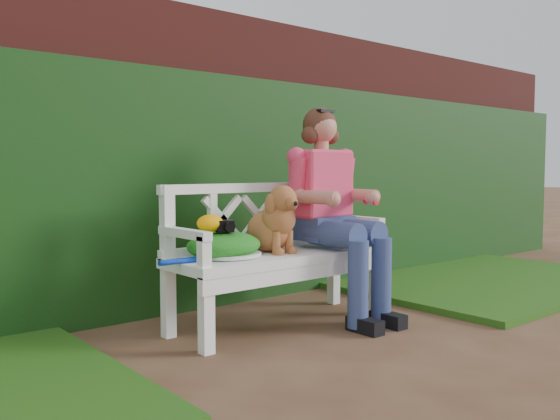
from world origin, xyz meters
TOP-DOWN VIEW (x-y plane):
  - ground at (0.00, 0.00)m, footprint 60.00×60.00m
  - brick_wall at (0.00, 1.90)m, footprint 10.00×0.30m
  - ivy_hedge at (0.00, 1.68)m, footprint 10.00×0.18m
  - grass_right at (2.40, 0.90)m, footprint 2.60×2.00m
  - garden_bench at (0.09, 0.91)m, footprint 1.61×0.69m
  - seated_woman at (0.49, 0.89)m, footprint 0.66×0.85m
  - dog at (0.04, 0.93)m, footprint 0.42×0.48m
  - tennis_racket at (-0.33, 0.89)m, footprint 0.74×0.39m
  - green_bag at (-0.34, 0.92)m, footprint 0.51×0.41m
  - camera_item at (-0.36, 0.89)m, footprint 0.12×0.11m
  - baseball_glove at (-0.43, 0.92)m, footprint 0.19×0.16m

SIDE VIEW (x-z plane):
  - ground at x=0.00m, z-range 0.00..0.00m
  - grass_right at x=2.40m, z-range 0.00..0.05m
  - garden_bench at x=0.09m, z-range 0.00..0.48m
  - tennis_racket at x=-0.33m, z-range 0.48..0.51m
  - green_bag at x=-0.34m, z-range 0.48..0.64m
  - camera_item at x=-0.36m, z-range 0.64..0.71m
  - baseball_glove at x=-0.43m, z-range 0.64..0.75m
  - dog at x=0.04m, z-range 0.48..0.92m
  - seated_woman at x=0.49m, z-range 0.00..1.43m
  - ivy_hedge at x=0.00m, z-range 0.00..1.70m
  - brick_wall at x=0.00m, z-range 0.00..2.20m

